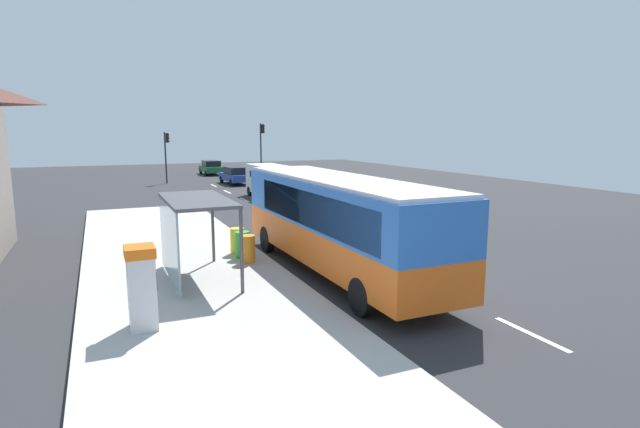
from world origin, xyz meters
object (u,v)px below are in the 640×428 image
recycling_bin_orange (248,249)px  bus_shelter (187,218)px  recycling_bin_yellow (237,241)px  traffic_light_near_side (262,143)px  sedan_far (236,175)px  recycling_bin_green (242,245)px  sedan_near (211,167)px  traffic_light_far_side (166,149)px  ticket_machine (142,287)px  bus (337,219)px  white_van (271,179)px

recycling_bin_orange → bus_shelter: bearing=-149.9°
recycling_bin_yellow → traffic_light_near_side: traffic_light_near_side is taller
sedan_far → traffic_light_near_side: size_ratio=0.84×
recycling_bin_yellow → bus_shelter: (-2.21, -2.68, 1.44)m
traffic_light_near_side → bus_shelter: traffic_light_near_side is taller
recycling_bin_orange → recycling_bin_green: same height
recycling_bin_orange → recycling_bin_green: 0.70m
sedan_far → recycling_bin_green: 27.17m
recycling_bin_orange → traffic_light_near_side: bearing=71.8°
sedan_near → sedan_far: (0.00, -10.44, 0.00)m
recycling_bin_orange → traffic_light_near_side: traffic_light_near_side is taller
traffic_light_near_side → traffic_light_far_side: bearing=174.7°
sedan_near → ticket_machine: size_ratio=2.27×
bus → sedan_far: 29.30m
ticket_machine → traffic_light_far_side: bearing=82.0°
bus → white_van: size_ratio=2.10×
traffic_light_near_side → traffic_light_far_side: 8.64m
bus → traffic_light_far_side: bearing=92.5°
white_van → sedan_near: 20.67m
white_van → recycling_bin_green: 17.39m
recycling_bin_green → ticket_machine: bearing=-125.0°
traffic_light_far_side → recycling_bin_green: bearing=-92.1°
recycling_bin_orange → bus_shelter: size_ratio=0.24×
sedan_near → sedan_far: same height
sedan_near → ticket_machine: (-10.31, -42.27, 0.38)m
traffic_light_far_side → bus_shelter: bearing=-96.0°
recycling_bin_yellow → traffic_light_near_side: size_ratio=0.18×
ticket_machine → recycling_bin_yellow: (3.81, 6.15, -0.52)m
sedan_far → recycling_bin_green: sedan_far is taller
sedan_far → ticket_machine: ticket_machine is taller
traffic_light_near_side → traffic_light_far_side: size_ratio=1.18×
bus → sedan_near: bus is taller
sedan_near → recycling_bin_yellow: (-6.50, -36.12, -0.14)m
sedan_near → ticket_machine: bearing=-103.7°
white_van → traffic_light_far_side: (-5.29, 13.36, 1.70)m
recycling_bin_green → traffic_light_near_side: 30.45m
white_van → recycling_bin_green: white_van is taller
sedan_near → recycling_bin_green: 37.39m
sedan_far → recycling_bin_yellow: sedan_far is taller
sedan_near → recycling_bin_green: sedan_near is taller
sedan_near → bus: bearing=-95.8°
recycling_bin_orange → recycling_bin_yellow: size_ratio=1.00×
ticket_machine → traffic_light_near_side: bearing=68.4°
white_van → recycling_bin_orange: white_van is taller
bus_shelter → bus: bearing=-7.7°
sedan_far → recycling_bin_orange: size_ratio=4.73×
ticket_machine → traffic_light_far_side: (4.92, 34.97, 1.87)m
white_van → bus_shelter: bearing=-115.4°
bus_shelter → sedan_far: bearing=72.9°
white_van → bus_shelter: (-8.61, -18.14, 0.75)m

